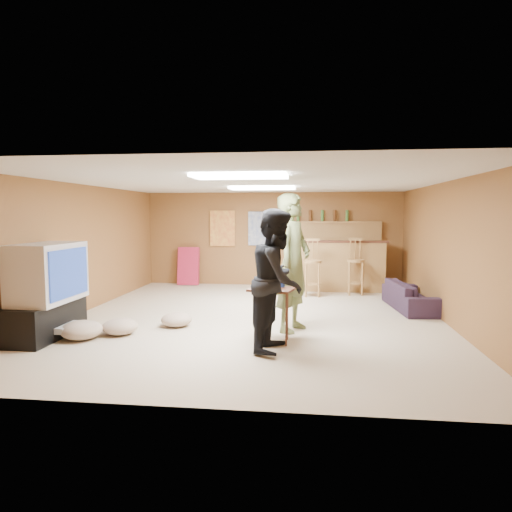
# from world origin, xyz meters

# --- Properties ---
(ground) EXTENTS (7.00, 7.00, 0.00)m
(ground) POSITION_xyz_m (0.00, 0.00, 0.00)
(ground) COLOR tan
(ground) RESTS_ON ground
(ceiling) EXTENTS (6.00, 7.00, 0.02)m
(ceiling) POSITION_xyz_m (0.00, 0.00, 2.20)
(ceiling) COLOR silver
(ceiling) RESTS_ON ground
(wall_back) EXTENTS (6.00, 0.02, 2.20)m
(wall_back) POSITION_xyz_m (0.00, 3.50, 1.10)
(wall_back) COLOR brown
(wall_back) RESTS_ON ground
(wall_front) EXTENTS (6.00, 0.02, 2.20)m
(wall_front) POSITION_xyz_m (0.00, -3.50, 1.10)
(wall_front) COLOR brown
(wall_front) RESTS_ON ground
(wall_left) EXTENTS (0.02, 7.00, 2.20)m
(wall_left) POSITION_xyz_m (-3.00, 0.00, 1.10)
(wall_left) COLOR brown
(wall_left) RESTS_ON ground
(wall_right) EXTENTS (0.02, 7.00, 2.20)m
(wall_right) POSITION_xyz_m (3.00, 0.00, 1.10)
(wall_right) COLOR brown
(wall_right) RESTS_ON ground
(tv_stand) EXTENTS (0.55, 1.30, 0.50)m
(tv_stand) POSITION_xyz_m (-2.72, -1.50, 0.25)
(tv_stand) COLOR black
(tv_stand) RESTS_ON ground
(dvd_box) EXTENTS (0.35, 0.50, 0.08)m
(dvd_box) POSITION_xyz_m (-2.50, -1.50, 0.15)
(dvd_box) COLOR #B2B2B7
(dvd_box) RESTS_ON tv_stand
(tv_body) EXTENTS (0.60, 1.10, 0.80)m
(tv_body) POSITION_xyz_m (-2.65, -1.50, 0.90)
(tv_body) COLOR #B2B2B7
(tv_body) RESTS_ON tv_stand
(tv_screen) EXTENTS (0.02, 0.95, 0.65)m
(tv_screen) POSITION_xyz_m (-2.34, -1.50, 0.90)
(tv_screen) COLOR navy
(tv_screen) RESTS_ON tv_body
(bar_counter) EXTENTS (2.00, 0.60, 1.10)m
(bar_counter) POSITION_xyz_m (1.50, 2.95, 0.55)
(bar_counter) COLOR olive
(bar_counter) RESTS_ON ground
(bar_lip) EXTENTS (2.10, 0.12, 0.05)m
(bar_lip) POSITION_xyz_m (1.50, 2.70, 1.10)
(bar_lip) COLOR #422115
(bar_lip) RESTS_ON bar_counter
(bar_shelf) EXTENTS (2.00, 0.18, 0.05)m
(bar_shelf) POSITION_xyz_m (1.50, 3.40, 1.50)
(bar_shelf) COLOR olive
(bar_shelf) RESTS_ON bar_backing
(bar_backing) EXTENTS (2.00, 0.14, 0.60)m
(bar_backing) POSITION_xyz_m (1.50, 3.42, 1.20)
(bar_backing) COLOR olive
(bar_backing) RESTS_ON bar_counter
(poster_left) EXTENTS (0.60, 0.03, 0.85)m
(poster_left) POSITION_xyz_m (-1.20, 3.46, 1.35)
(poster_left) COLOR #BF3F26
(poster_left) RESTS_ON wall_back
(poster_right) EXTENTS (0.55, 0.03, 0.80)m
(poster_right) POSITION_xyz_m (-0.30, 3.46, 1.35)
(poster_right) COLOR #334C99
(poster_right) RESTS_ON wall_back
(folding_chair_stack) EXTENTS (0.50, 0.26, 0.91)m
(folding_chair_stack) POSITION_xyz_m (-2.00, 3.30, 0.45)
(folding_chair_stack) COLOR #B62143
(folding_chair_stack) RESTS_ON ground
(ceiling_panel_front) EXTENTS (1.20, 0.60, 0.04)m
(ceiling_panel_front) POSITION_xyz_m (0.00, -1.50, 2.17)
(ceiling_panel_front) COLOR white
(ceiling_panel_front) RESTS_ON ceiling
(ceiling_panel_back) EXTENTS (1.20, 0.60, 0.04)m
(ceiling_panel_back) POSITION_xyz_m (0.00, 1.20, 2.17)
(ceiling_panel_back) COLOR white
(ceiling_panel_back) RESTS_ON ceiling
(person_olive) EXTENTS (0.72, 0.85, 1.99)m
(person_olive) POSITION_xyz_m (0.65, -0.71, 0.99)
(person_olive) COLOR #616B3E
(person_olive) RESTS_ON ground
(person_black) EXTENTS (0.80, 0.96, 1.76)m
(person_black) POSITION_xyz_m (0.49, -1.69, 0.88)
(person_black) COLOR black
(person_black) RESTS_ON ground
(sofa) EXTENTS (0.81, 1.70, 0.48)m
(sofa) POSITION_xyz_m (2.70, 1.03, 0.24)
(sofa) COLOR black
(sofa) RESTS_ON ground
(tray_table) EXTENTS (0.64, 0.56, 0.72)m
(tray_table) POSITION_xyz_m (0.40, -1.37, 0.36)
(tray_table) COLOR #422115
(tray_table) RESTS_ON ground
(cup_red_near) EXTENTS (0.09, 0.09, 0.12)m
(cup_red_near) POSITION_xyz_m (0.26, -1.29, 0.78)
(cup_red_near) COLOR #AD0B15
(cup_red_near) RESTS_ON tray_table
(cup_red_far) EXTENTS (0.10, 0.10, 0.11)m
(cup_red_far) POSITION_xyz_m (0.45, -1.42, 0.78)
(cup_red_far) COLOR #AD0B15
(cup_red_far) RESTS_ON tray_table
(cup_blue) EXTENTS (0.10, 0.10, 0.11)m
(cup_blue) POSITION_xyz_m (0.52, -1.26, 0.78)
(cup_blue) COLOR #16389D
(cup_blue) RESTS_ON tray_table
(bar_stool_left) EXTENTS (0.37, 0.37, 1.07)m
(bar_stool_left) POSITION_xyz_m (0.94, 2.12, 0.54)
(bar_stool_left) COLOR olive
(bar_stool_left) RESTS_ON ground
(bar_stool_right) EXTENTS (0.51, 0.51, 1.24)m
(bar_stool_right) POSITION_xyz_m (1.84, 2.39, 0.62)
(bar_stool_right) COLOR olive
(bar_stool_right) RESTS_ON ground
(cushion_near_tv) EXTENTS (0.53, 0.53, 0.22)m
(cushion_near_tv) POSITION_xyz_m (-1.76, -1.23, 0.11)
(cushion_near_tv) COLOR #A08771
(cushion_near_tv) RESTS_ON ground
(cushion_mid) EXTENTS (0.60, 0.60, 0.21)m
(cushion_mid) POSITION_xyz_m (-1.11, -0.69, 0.10)
(cushion_mid) COLOR #A08771
(cushion_mid) RESTS_ON ground
(cushion_far) EXTENTS (0.60, 0.60, 0.25)m
(cushion_far) POSITION_xyz_m (-2.18, -1.52, 0.13)
(cushion_far) COLOR #A08771
(cushion_far) RESTS_ON ground
(bottle_row) EXTENTS (1.20, 0.08, 0.26)m
(bottle_row) POSITION_xyz_m (1.16, 3.38, 1.65)
(bottle_row) COLOR #3F7233
(bottle_row) RESTS_ON bar_shelf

